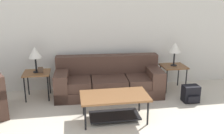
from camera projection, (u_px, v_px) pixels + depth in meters
wall_back at (106, 32)px, 5.67m from camera, size 9.18×0.06×2.60m
couch at (109, 81)px, 5.44m from camera, size 2.31×0.99×0.82m
coffee_table at (114, 102)px, 4.30m from camera, size 1.16×0.64×0.47m
side_table_left at (37, 75)px, 5.18m from camera, size 0.54×0.50×0.57m
side_table_right at (173, 68)px, 5.65m from camera, size 0.54×0.50×0.57m
table_lamp_left at (35, 53)px, 5.05m from camera, size 0.27×0.27×0.53m
table_lamp_right at (175, 48)px, 5.52m from camera, size 0.27×0.27×0.53m
backpack at (191, 94)px, 5.08m from camera, size 0.32×0.31×0.34m
picture_frame at (41, 70)px, 5.09m from camera, size 0.10×0.04×0.13m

